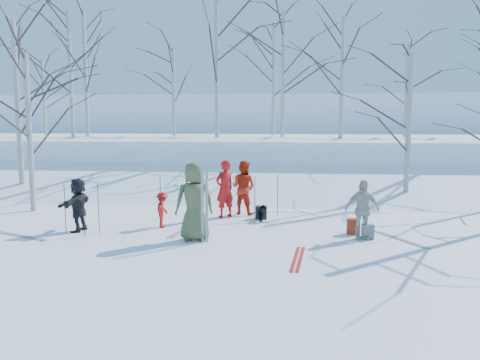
# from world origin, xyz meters

# --- Properties ---
(ground) EXTENTS (120.00, 120.00, 0.00)m
(ground) POSITION_xyz_m (0.00, 0.00, 0.00)
(ground) COLOR white
(ground) RESTS_ON ground
(snow_ramp) EXTENTS (70.00, 9.49, 4.12)m
(snow_ramp) POSITION_xyz_m (0.00, 7.00, 0.15)
(snow_ramp) COLOR white
(snow_ramp) RESTS_ON ground
(snow_plateau) EXTENTS (70.00, 18.00, 2.20)m
(snow_plateau) POSITION_xyz_m (0.00, 17.00, 1.00)
(snow_plateau) COLOR white
(snow_plateau) RESTS_ON ground
(far_hill) EXTENTS (90.00, 30.00, 6.00)m
(far_hill) POSITION_xyz_m (0.00, 38.00, 2.00)
(far_hill) COLOR white
(far_hill) RESTS_ON ground
(skier_olive_center) EXTENTS (1.13, 0.93, 1.99)m
(skier_olive_center) POSITION_xyz_m (-0.95, -0.46, 0.99)
(skier_olive_center) COLOR #464F2F
(skier_olive_center) RESTS_ON ground
(skier_red_north) EXTENTS (0.77, 0.77, 1.80)m
(skier_red_north) POSITION_xyz_m (-0.58, 2.43, 0.90)
(skier_red_north) COLOR #B31110
(skier_red_north) RESTS_ON ground
(skier_redor_behind) EXTENTS (1.03, 0.93, 1.73)m
(skier_redor_behind) POSITION_xyz_m (-0.05, 3.00, 0.87)
(skier_redor_behind) COLOR red
(skier_redor_behind) RESTS_ON ground
(skier_red_seated) EXTENTS (0.38, 0.66, 1.01)m
(skier_red_seated) POSITION_xyz_m (-2.13, 0.83, 0.51)
(skier_red_seated) COLOR #B31110
(skier_red_seated) RESTS_ON ground
(skier_cream_east) EXTENTS (0.95, 0.54, 1.53)m
(skier_cream_east) POSITION_xyz_m (3.28, 0.10, 0.76)
(skier_cream_east) COLOR beige
(skier_cream_east) RESTS_ON ground
(skier_grey_west) EXTENTS (0.59, 1.40, 1.46)m
(skier_grey_west) POSITION_xyz_m (-4.30, 0.15, 0.73)
(skier_grey_west) COLOR black
(skier_grey_west) RESTS_ON ground
(dog) EXTENTS (0.32, 0.59, 0.48)m
(dog) POSITION_xyz_m (0.63, 1.90, 0.24)
(dog) COLOR black
(dog) RESTS_ON ground
(upright_ski_left) EXTENTS (0.10, 0.17, 1.90)m
(upright_ski_left) POSITION_xyz_m (-0.70, -0.69, 0.95)
(upright_ski_left) COLOR silver
(upright_ski_left) RESTS_ON ground
(upright_ski_right) EXTENTS (0.13, 0.23, 1.89)m
(upright_ski_right) POSITION_xyz_m (-0.59, -0.71, 0.95)
(upright_ski_right) COLOR silver
(upright_ski_right) RESTS_ON ground
(ski_pair_a) EXTENTS (0.91, 1.98, 0.02)m
(ski_pair_a) POSITION_xyz_m (-1.44, 0.55, 0.01)
(ski_pair_a) COLOR silver
(ski_pair_a) RESTS_ON ground
(ski_pair_b) EXTENTS (0.57, 1.94, 0.02)m
(ski_pair_b) POSITION_xyz_m (1.63, -1.86, 0.01)
(ski_pair_b) COLOR maroon
(ski_pair_b) RESTS_ON ground
(ski_pair_c) EXTENTS (1.55, 2.04, 0.02)m
(ski_pair_c) POSITION_xyz_m (-5.55, -0.57, 0.01)
(ski_pair_c) COLOR silver
(ski_pair_c) RESTS_ON ground
(ski_pair_d) EXTENTS (1.78, 2.07, 0.02)m
(ski_pair_d) POSITION_xyz_m (4.26, 0.10, 0.01)
(ski_pair_d) COLOR silver
(ski_pair_d) RESTS_ON ground
(ski_pole_a) EXTENTS (0.02, 0.02, 1.34)m
(ski_pole_a) POSITION_xyz_m (0.38, 2.23, 0.67)
(ski_pole_a) COLOR black
(ski_pole_a) RESTS_ON ground
(ski_pole_b) EXTENTS (0.02, 0.02, 1.34)m
(ski_pole_b) POSITION_xyz_m (-3.87, -0.44, 0.67)
(ski_pole_b) COLOR black
(ski_pole_b) RESTS_ON ground
(ski_pole_c) EXTENTS (0.02, 0.02, 1.34)m
(ski_pole_c) POSITION_xyz_m (-4.53, -0.14, 0.67)
(ski_pole_c) COLOR black
(ski_pole_c) RESTS_ON ground
(ski_pole_d) EXTENTS (0.02, 0.02, 1.34)m
(ski_pole_d) POSITION_xyz_m (3.34, 0.31, 0.67)
(ski_pole_d) COLOR black
(ski_pole_d) RESTS_ON ground
(ski_pole_e) EXTENTS (0.02, 0.02, 1.34)m
(ski_pole_e) POSITION_xyz_m (-2.45, 1.75, 0.67)
(ski_pole_e) COLOR black
(ski_pole_e) RESTS_ON ground
(ski_pole_f) EXTENTS (0.02, 0.02, 1.34)m
(ski_pole_f) POSITION_xyz_m (-3.64, -0.04, 0.67)
(ski_pole_f) COLOR black
(ski_pole_f) RESTS_ON ground
(ski_pole_g) EXTENTS (0.02, 0.02, 1.34)m
(ski_pole_g) POSITION_xyz_m (1.06, 2.78, 0.67)
(ski_pole_g) COLOR black
(ski_pole_g) RESTS_ON ground
(ski_pole_h) EXTENTS (0.02, 0.02, 1.34)m
(ski_pole_h) POSITION_xyz_m (3.30, 0.56, 0.67)
(ski_pole_h) COLOR black
(ski_pole_h) RESTS_ON ground
(backpack_red) EXTENTS (0.32, 0.22, 0.42)m
(backpack_red) POSITION_xyz_m (3.13, 0.58, 0.21)
(backpack_red) COLOR maroon
(backpack_red) RESTS_ON ground
(backpack_grey) EXTENTS (0.30, 0.20, 0.38)m
(backpack_grey) POSITION_xyz_m (3.44, 0.10, 0.19)
(backpack_grey) COLOR slate
(backpack_grey) RESTS_ON ground
(backpack_dark) EXTENTS (0.34, 0.24, 0.40)m
(backpack_dark) POSITION_xyz_m (0.58, 2.29, 0.20)
(backpack_dark) COLOR black
(backpack_dark) RESTS_ON ground
(birch_plateau_a) EXTENTS (5.09, 5.09, 6.41)m
(birch_plateau_a) POSITION_xyz_m (-9.05, 11.61, 5.41)
(birch_plateau_a) COLOR silver
(birch_plateau_a) RESTS_ON snow_plateau
(birch_plateau_b) EXTENTS (4.89, 4.89, 6.13)m
(birch_plateau_b) POSITION_xyz_m (1.04, 11.82, 5.26)
(birch_plateau_b) COLOR silver
(birch_plateau_b) RESTS_ON snow_plateau
(birch_plateau_c) EXTENTS (4.99, 4.99, 6.27)m
(birch_plateau_c) POSITION_xyz_m (-9.72, 11.33, 5.34)
(birch_plateau_c) COLOR silver
(birch_plateau_c) RESTS_ON snow_plateau
(birch_plateau_d) EXTENTS (5.02, 5.02, 6.31)m
(birch_plateau_d) POSITION_xyz_m (0.44, 15.53, 5.35)
(birch_plateau_d) COLOR silver
(birch_plateau_d) RESTS_ON snow_plateau
(birch_plateau_e) EXTENTS (4.62, 4.62, 5.74)m
(birch_plateau_e) POSITION_xyz_m (3.86, 11.26, 5.07)
(birch_plateau_e) COLOR silver
(birch_plateau_e) RESTS_ON snow_plateau
(birch_plateau_f) EXTENTS (3.58, 3.58, 4.26)m
(birch_plateau_f) POSITION_xyz_m (-12.62, 13.92, 4.33)
(birch_plateau_f) COLOR silver
(birch_plateau_f) RESTS_ON snow_plateau
(birch_plateau_g) EXTENTS (3.85, 3.85, 4.64)m
(birch_plateau_g) POSITION_xyz_m (-4.84, 13.13, 4.52)
(birch_plateau_g) COLOR silver
(birch_plateau_g) RESTS_ON snow_plateau
(birch_plateau_h) EXTENTS (3.83, 3.83, 4.61)m
(birch_plateau_h) POSITION_xyz_m (7.23, 12.75, 4.51)
(birch_plateau_h) COLOR silver
(birch_plateau_h) RESTS_ON snow_plateau
(birch_plateau_j) EXTENTS (5.66, 5.66, 7.24)m
(birch_plateau_j) POSITION_xyz_m (-2.11, 10.73, 5.82)
(birch_plateau_j) COLOR silver
(birch_plateau_j) RESTS_ON snow_plateau
(birch_edge_a) EXTENTS (4.23, 4.23, 5.19)m
(birch_edge_a) POSITION_xyz_m (-7.12, 2.78, 2.60)
(birch_edge_a) COLOR silver
(birch_edge_a) RESTS_ON ground
(birch_edge_d) EXTENTS (5.40, 5.40, 6.86)m
(birch_edge_d) POSITION_xyz_m (-9.29, 5.76, 3.43)
(birch_edge_d) COLOR silver
(birch_edge_d) RESTS_ON ground
(birch_edge_e) EXTENTS (4.38, 4.38, 5.40)m
(birch_edge_e) POSITION_xyz_m (5.66, 5.56, 2.70)
(birch_edge_e) COLOR silver
(birch_edge_e) RESTS_ON ground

